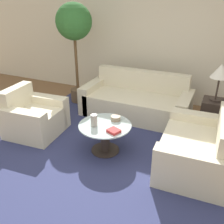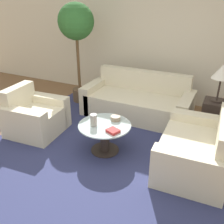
% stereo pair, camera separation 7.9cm
% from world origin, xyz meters
% --- Properties ---
extents(ground_plane, '(14.00, 14.00, 0.00)m').
position_xyz_m(ground_plane, '(0.00, 0.00, 0.00)').
color(ground_plane, brown).
extents(wall_back, '(10.00, 0.06, 2.60)m').
position_xyz_m(wall_back, '(0.00, 2.96, 1.30)').
color(wall_back, beige).
rests_on(wall_back, ground_plane).
extents(rug, '(3.64, 3.67, 0.01)m').
position_xyz_m(rug, '(0.05, 0.57, 0.00)').
color(rug, navy).
rests_on(rug, ground_plane).
extents(sofa_main, '(2.05, 0.91, 0.83)m').
position_xyz_m(sofa_main, '(0.06, 1.99, 0.27)').
color(sofa_main, beige).
rests_on(sofa_main, ground_plane).
extents(armchair, '(0.90, 0.92, 0.79)m').
position_xyz_m(armchair, '(-1.33, 0.58, 0.27)').
color(armchair, beige).
rests_on(armchair, ground_plane).
extents(loveseat, '(0.91, 1.34, 0.81)m').
position_xyz_m(loveseat, '(1.39, 0.74, 0.27)').
color(loveseat, beige).
rests_on(loveseat, ground_plane).
extents(coffee_table, '(0.78, 0.78, 0.45)m').
position_xyz_m(coffee_table, '(0.05, 0.57, 0.29)').
color(coffee_table, '#332823').
rests_on(coffee_table, ground_plane).
extents(side_table, '(0.39, 0.39, 0.59)m').
position_xyz_m(side_table, '(1.46, 1.85, 0.30)').
color(side_table, '#332823').
rests_on(side_table, ground_plane).
extents(table_lamp, '(0.30, 0.30, 0.61)m').
position_xyz_m(table_lamp, '(1.46, 1.85, 1.07)').
color(table_lamp, '#332823').
rests_on(table_lamp, side_table).
extents(potted_plant, '(0.72, 0.72, 2.05)m').
position_xyz_m(potted_plant, '(-1.35, 2.08, 1.57)').
color(potted_plant, brown).
rests_on(potted_plant, ground_plane).
extents(vase, '(0.10, 0.10, 0.18)m').
position_xyz_m(vase, '(-0.08, 0.47, 0.54)').
color(vase, '#9E998E').
rests_on(vase, coffee_table).
extents(bowl, '(0.14, 0.14, 0.07)m').
position_xyz_m(bowl, '(0.13, 0.76, 0.49)').
color(bowl, gray).
rests_on(bowl, coffee_table).
extents(book_stack, '(0.20, 0.19, 0.04)m').
position_xyz_m(book_stack, '(0.26, 0.42, 0.47)').
color(book_stack, '#BC3333').
rests_on(book_stack, coffee_table).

